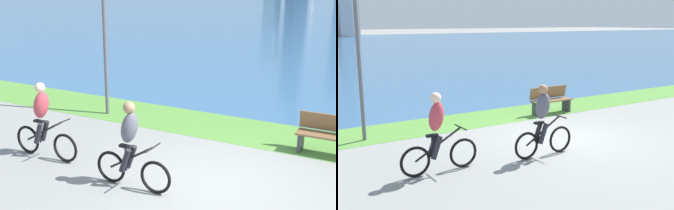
% 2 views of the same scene
% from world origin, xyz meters
% --- Properties ---
extents(ground_plane, '(300.00, 300.00, 0.00)m').
position_xyz_m(ground_plane, '(0.00, 0.00, 0.00)').
color(ground_plane, gray).
extents(grass_strip_bayside, '(120.00, 2.01, 0.01)m').
position_xyz_m(grass_strip_bayside, '(0.00, 3.15, 0.00)').
color(grass_strip_bayside, '#59933D').
rests_on(grass_strip_bayside, ground).
extents(cyclist_lead, '(1.62, 0.52, 1.68)m').
position_xyz_m(cyclist_lead, '(-1.36, -0.87, 0.84)').
color(cyclist_lead, black).
rests_on(cyclist_lead, ground).
extents(cyclist_trailing, '(1.70, 0.52, 1.68)m').
position_xyz_m(cyclist_trailing, '(-3.81, -0.54, 0.84)').
color(cyclist_trailing, black).
rests_on(cyclist_trailing, ground).
extents(bench_near_path, '(1.50, 0.47, 0.90)m').
position_xyz_m(bench_near_path, '(1.66, 2.57, 0.45)').
color(bench_near_path, brown).
rests_on(bench_near_path, ground).
extents(lamppost_tall, '(0.28, 0.28, 4.37)m').
position_xyz_m(lamppost_tall, '(-4.48, 2.70, 2.82)').
color(lamppost_tall, '#595960').
rests_on(lamppost_tall, ground).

